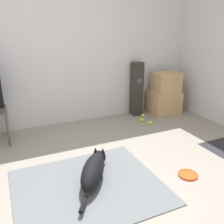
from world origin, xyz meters
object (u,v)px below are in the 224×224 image
at_px(frisbee, 188,175).
at_px(tennis_ball_loose_on_carpet, 150,123).
at_px(cardboard_box_lower, 164,102).
at_px(dog, 94,169).
at_px(tennis_ball_by_boxes, 142,120).
at_px(tennis_ball_near_speaker, 143,115).
at_px(floor_speaker, 137,89).
at_px(cardboard_box_upper, 166,82).

height_order(frisbee, tennis_ball_loose_on_carpet, tennis_ball_loose_on_carpet).
bearing_deg(cardboard_box_lower, dog, -142.82).
height_order(tennis_ball_by_boxes, tennis_ball_near_speaker, same).
bearing_deg(tennis_ball_loose_on_carpet, frisbee, -106.91).
distance_m(floor_speaker, tennis_ball_loose_on_carpet, 0.73).
height_order(frisbee, tennis_ball_near_speaker, tennis_ball_near_speaker).
bearing_deg(tennis_ball_loose_on_carpet, tennis_ball_near_speaker, 77.16).
relative_size(dog, frisbee, 3.93).
relative_size(dog, cardboard_box_upper, 1.83).
height_order(dog, cardboard_box_lower, cardboard_box_lower).
bearing_deg(tennis_ball_by_boxes, cardboard_box_lower, 20.61).
relative_size(floor_speaker, tennis_ball_loose_on_carpet, 15.09).
distance_m(frisbee, cardboard_box_upper, 2.24).
bearing_deg(tennis_ball_by_boxes, cardboard_box_upper, 19.28).
height_order(frisbee, floor_speaker, floor_speaker).
xyz_separation_m(cardboard_box_lower, floor_speaker, (-0.54, 0.14, 0.29)).
bearing_deg(floor_speaker, frisbee, -103.50).
bearing_deg(cardboard_box_lower, tennis_ball_loose_on_carpet, -143.96).
height_order(tennis_ball_near_speaker, tennis_ball_loose_on_carpet, same).
bearing_deg(cardboard_box_lower, tennis_ball_near_speaker, -174.48).
xyz_separation_m(cardboard_box_lower, tennis_ball_loose_on_carpet, (-0.58, -0.42, -0.18)).
relative_size(cardboard_box_lower, tennis_ball_by_boxes, 8.58).
distance_m(cardboard_box_lower, floor_speaker, 0.62).
bearing_deg(frisbee, tennis_ball_by_boxes, 76.48).
distance_m(cardboard_box_lower, tennis_ball_near_speaker, 0.53).
bearing_deg(dog, tennis_ball_by_boxes, 42.89).
distance_m(tennis_ball_by_boxes, tennis_ball_loose_on_carpet, 0.19).
distance_m(frisbee, cardboard_box_lower, 2.18).
height_order(dog, frisbee, dog).
distance_m(frisbee, tennis_ball_loose_on_carpet, 1.56).
height_order(dog, tennis_ball_by_boxes, dog).
height_order(floor_speaker, tennis_ball_by_boxes, floor_speaker).
relative_size(cardboard_box_lower, cardboard_box_upper, 1.18).
relative_size(cardboard_box_lower, floor_speaker, 0.57).
xyz_separation_m(frisbee, floor_speaker, (0.49, 2.05, 0.49)).
bearing_deg(tennis_ball_by_boxes, dog, -137.11).
relative_size(floor_speaker, tennis_ball_by_boxes, 15.09).
distance_m(dog, tennis_ball_near_speaker, 2.15).
height_order(cardboard_box_lower, floor_speaker, floor_speaker).
xyz_separation_m(frisbee, tennis_ball_by_boxes, (0.40, 1.68, 0.02)).
bearing_deg(dog, tennis_ball_loose_on_carpet, 37.62).
distance_m(cardboard_box_lower, tennis_ball_loose_on_carpet, 0.73).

